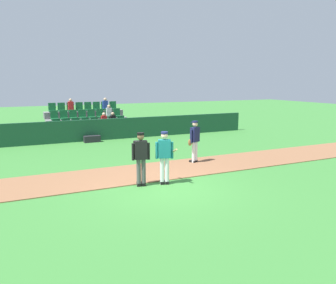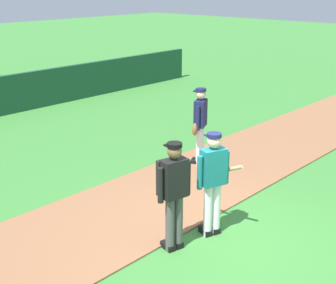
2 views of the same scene
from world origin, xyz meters
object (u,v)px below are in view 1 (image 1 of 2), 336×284
Objects in this scene: batter_teal_jersey at (165,156)px; equipment_bag at (92,139)px; runner_navy_jersey at (195,140)px; umpire_home_plate at (141,156)px.

batter_teal_jersey is 1.96× the size of equipment_bag.
batter_teal_jersey is 8.92m from equipment_bag.
runner_navy_jersey is at bearing 42.85° from batter_teal_jersey.
umpire_home_plate is 1.96× the size of equipment_bag.
umpire_home_plate is (-0.77, 0.16, 0.03)m from batter_teal_jersey.
equipment_bag is at bearing 92.63° from batter_teal_jersey.
batter_teal_jersey is at bearing -87.37° from equipment_bag.
runner_navy_jersey is (3.13, 2.03, -0.04)m from umpire_home_plate.
batter_teal_jersey and runner_navy_jersey have the same top height.
umpire_home_plate is 8.77m from equipment_bag.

